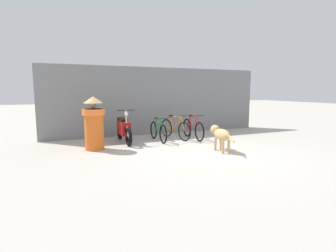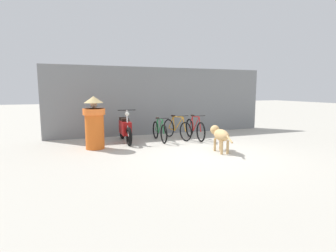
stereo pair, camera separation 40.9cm
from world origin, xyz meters
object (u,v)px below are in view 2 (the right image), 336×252
object	(u,v)px
motorcycle	(125,129)
person_in_robes	(94,122)
bicycle_1	(177,129)
stray_dog	(220,135)
bicycle_2	(195,129)
bicycle_0	(159,131)

from	to	relation	value
motorcycle	person_in_robes	size ratio (longest dim) A/B	1.18
bicycle_1	stray_dog	xyz separation A→B (m)	(0.40, -2.27, 0.13)
bicycle_2	person_in_robes	bearing A→B (deg)	-81.05
motorcycle	stray_dog	size ratio (longest dim) A/B	1.47
bicycle_1	stray_dog	distance (m)	2.31
stray_dog	person_in_robes	distance (m)	3.71
stray_dog	person_in_robes	xyz separation A→B (m)	(-3.32, 1.63, 0.31)
bicycle_2	person_in_robes	world-z (taller)	person_in_robes
bicycle_1	stray_dog	world-z (taller)	bicycle_1
person_in_robes	motorcycle	bearing A→B (deg)	-112.25
bicycle_1	motorcycle	xyz separation A→B (m)	(-1.86, 0.06, 0.09)
bicycle_2	bicycle_0	bearing A→B (deg)	-91.78
bicycle_1	bicycle_0	bearing A→B (deg)	-91.06
bicycle_2	motorcycle	distance (m)	2.48
bicycle_1	motorcycle	world-z (taller)	motorcycle
stray_dog	person_in_robes	size ratio (longest dim) A/B	0.80
bicycle_0	stray_dog	bearing A→B (deg)	28.70
bicycle_0	bicycle_2	distance (m)	1.31
bicycle_2	motorcycle	xyz separation A→B (m)	(-2.46, 0.32, 0.09)
bicycle_2	bicycle_1	bearing A→B (deg)	-110.77
bicycle_0	bicycle_2	world-z (taller)	bicycle_2
bicycle_2	stray_dog	size ratio (longest dim) A/B	1.36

